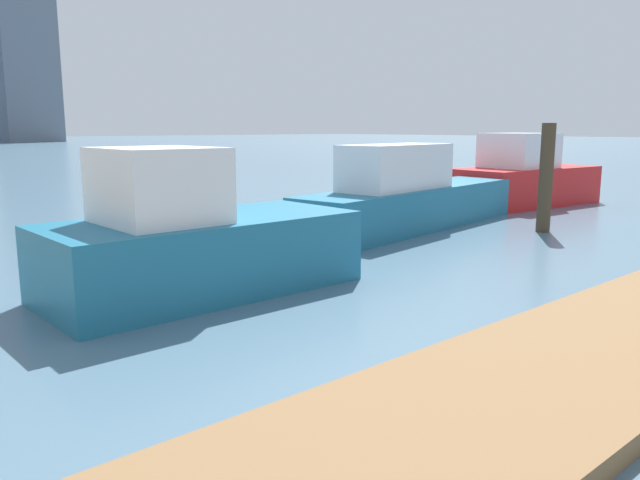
{
  "coord_description": "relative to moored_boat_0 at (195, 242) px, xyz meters",
  "views": [
    {
      "loc": [
        -3.3,
        7.35,
        2.18
      ],
      "look_at": [
        1.46,
        12.71,
        0.89
      ],
      "focal_mm": 35.08,
      "sensor_mm": 36.0,
      "label": 1
    }
  ],
  "objects": [
    {
      "name": "moored_boat_4",
      "position": [
        6.25,
        1.63,
        -0.01
      ],
      "size": [
        6.94,
        2.39,
        1.84
      ],
      "color": "#1E6B8C",
      "rests_on": "ground_plane"
    },
    {
      "name": "moored_boat_0",
      "position": [
        0.0,
        0.0,
        0.0
      ],
      "size": [
        4.13,
        1.88,
        1.94
      ],
      "color": "#1E6B8C",
      "rests_on": "ground_plane"
    },
    {
      "name": "dock_piling_1",
      "position": [
        8.09,
        -0.52,
        0.45
      ],
      "size": [
        0.29,
        0.29,
        2.28
      ],
      "primitive_type": "cylinder",
      "color": "#473826",
      "rests_on": "ground_plane"
    },
    {
      "name": "ground_plane",
      "position": [
        -0.86,
        5.47,
        -0.69
      ],
      "size": [
        300.0,
        300.0,
        0.0
      ],
      "primitive_type": "plane",
      "color": "slate"
    },
    {
      "name": "moored_boat_1",
      "position": [
        12.0,
        2.3,
        0.06
      ],
      "size": [
        4.75,
        2.43,
        2.03
      ],
      "color": "red",
      "rests_on": "ground_plane"
    },
    {
      "name": "floating_dock",
      "position": [
        1.59,
        -4.71,
        -0.6
      ],
      "size": [
        11.9,
        2.0,
        0.18
      ],
      "primitive_type": "cube",
      "color": "olive",
      "rests_on": "ground_plane"
    }
  ]
}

